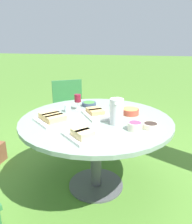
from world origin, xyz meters
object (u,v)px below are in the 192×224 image
(dining_table, at_px, (96,128))
(wine_glass, at_px, (78,99))
(chair_near_left, at_px, (69,106))
(water_pitcher, at_px, (117,111))

(dining_table, bearing_deg, wine_glass, -130.34)
(chair_near_left, bearing_deg, dining_table, 32.61)
(dining_table, height_order, wine_glass, wine_glass)
(chair_near_left, height_order, wine_glass, wine_glass)
(dining_table, relative_size, water_pitcher, 6.23)
(dining_table, distance_m, wine_glass, 0.39)
(wine_glass, bearing_deg, water_pitcher, 55.31)
(water_pitcher, bearing_deg, dining_table, -116.81)
(dining_table, distance_m, chair_near_left, 1.20)
(dining_table, bearing_deg, chair_near_left, -147.39)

